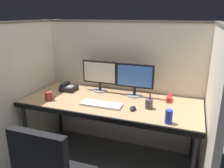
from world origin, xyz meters
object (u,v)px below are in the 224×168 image
object	(u,v)px
desk	(110,106)
monitor_right	(135,78)
keyboard_main	(101,104)
desk_phone	(68,88)
pen_cup	(149,104)
monitor_left	(100,74)
computer_mouse	(133,108)
coffee_mug	(49,96)
soda_can	(169,117)
red_stapler	(169,98)

from	to	relation	value
desk	monitor_right	distance (m)	0.42
keyboard_main	desk_phone	size ratio (longest dim) A/B	2.26
keyboard_main	desk_phone	bearing A→B (deg)	151.66
monitor_right	pen_cup	distance (m)	0.41
pen_cup	monitor_left	bearing A→B (deg)	154.27
computer_mouse	coffee_mug	size ratio (longest dim) A/B	0.76
keyboard_main	computer_mouse	xyz separation A→B (m)	(0.33, 0.00, 0.01)
pen_cup	soda_can	bearing A→B (deg)	-49.35
soda_can	monitor_right	bearing A→B (deg)	128.88
monitor_left	desk_phone	size ratio (longest dim) A/B	2.26
computer_mouse	soda_can	bearing A→B (deg)	-24.50
coffee_mug	red_stapler	xyz separation A→B (m)	(1.24, 0.43, -0.02)
red_stapler	pen_cup	distance (m)	0.32
coffee_mug	desk	bearing A→B (deg)	16.58
soda_can	pen_cup	distance (m)	0.34
monitor_left	desk_phone	world-z (taller)	monitor_left
monitor_left	keyboard_main	distance (m)	0.50
monitor_right	keyboard_main	bearing A→B (deg)	-121.95
soda_can	coffee_mug	size ratio (longest dim) A/B	0.97
desk	monitor_left	bearing A→B (deg)	129.85
desk	pen_cup	bearing A→B (deg)	-4.97
computer_mouse	pen_cup	bearing A→B (deg)	34.05
monitor_right	computer_mouse	xyz separation A→B (m)	(0.09, -0.39, -0.20)
monitor_left	monitor_right	world-z (taller)	same
desk_phone	pen_cup	size ratio (longest dim) A/B	1.17
computer_mouse	pen_cup	size ratio (longest dim) A/B	0.59
red_stapler	pen_cup	size ratio (longest dim) A/B	0.93
soda_can	desk_phone	size ratio (longest dim) A/B	0.64
keyboard_main	monitor_left	bearing A→B (deg)	114.64
monitor_left	desk	bearing A→B (deg)	-50.15
coffee_mug	red_stapler	world-z (taller)	coffee_mug
red_stapler	pen_cup	world-z (taller)	pen_cup
desk	monitor_right	xyz separation A→B (m)	(0.20, 0.26, 0.27)
keyboard_main	desk_phone	world-z (taller)	desk_phone
keyboard_main	red_stapler	world-z (taller)	red_stapler
monitor_left	desk_phone	distance (m)	0.43
red_stapler	computer_mouse	bearing A→B (deg)	-129.48
pen_cup	coffee_mug	bearing A→B (deg)	-171.82
red_stapler	pen_cup	xyz separation A→B (m)	(-0.17, -0.28, 0.02)
monitor_left	red_stapler	distance (m)	0.85
monitor_left	coffee_mug	world-z (taller)	monitor_left
keyboard_main	computer_mouse	bearing A→B (deg)	0.30
desk	pen_cup	xyz separation A→B (m)	(0.43, -0.04, 0.10)
monitor_right	soda_can	world-z (taller)	monitor_right
coffee_mug	computer_mouse	bearing A→B (deg)	3.67
monitor_right	pen_cup	xyz separation A→B (m)	(0.23, -0.30, -0.17)
monitor_right	keyboard_main	size ratio (longest dim) A/B	1.00
desk	desk_phone	bearing A→B (deg)	164.23
monitor_left	soda_can	world-z (taller)	monitor_left
pen_cup	keyboard_main	bearing A→B (deg)	-168.58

